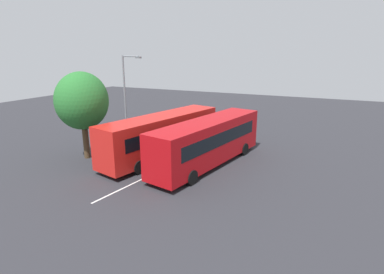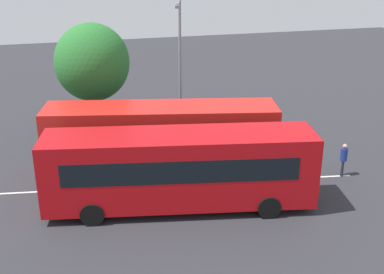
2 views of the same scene
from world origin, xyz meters
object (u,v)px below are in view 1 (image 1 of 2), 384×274
at_px(bus_center_left, 163,134).
at_px(depot_tree, 82,101).
at_px(bus_far_left, 208,141).
at_px(street_lamp, 126,94).
at_px(pedestrian, 232,127).

bearing_deg(bus_center_left, depot_tree, 130.02).
height_order(bus_far_left, depot_tree, depot_tree).
bearing_deg(bus_far_left, street_lamp, 86.85).
bearing_deg(depot_tree, bus_center_left, -62.61).
relative_size(bus_far_left, bus_center_left, 1.00).
relative_size(pedestrian, depot_tree, 0.25).
height_order(bus_center_left, depot_tree, depot_tree).
distance_m(street_lamp, depot_tree, 4.78).
bearing_deg(bus_far_left, pedestrian, 17.15).
relative_size(bus_center_left, depot_tree, 1.72).
relative_size(street_lamp, depot_tree, 1.17).
bearing_deg(pedestrian, bus_far_left, 40.19).
xyz_separation_m(bus_far_left, pedestrian, (8.11, 0.88, -0.84)).
height_order(bus_far_left, bus_center_left, same).
bearing_deg(bus_center_left, street_lamp, 78.86).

